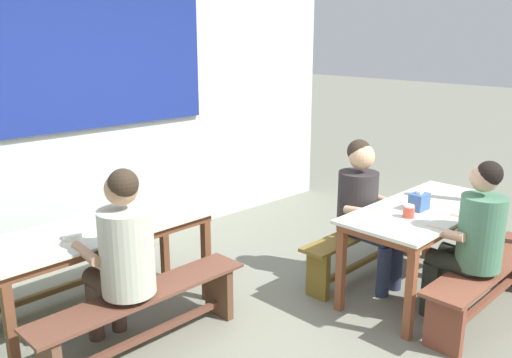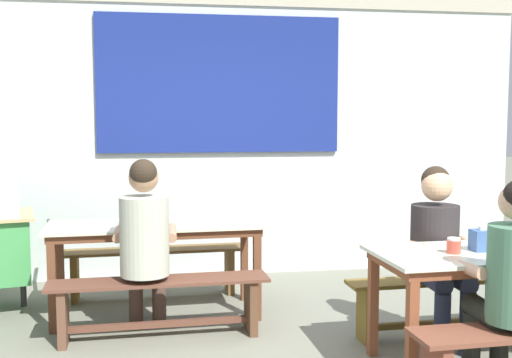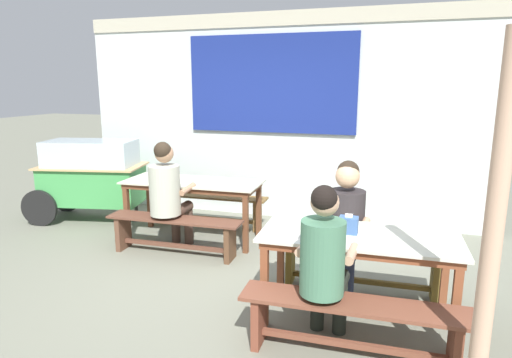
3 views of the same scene
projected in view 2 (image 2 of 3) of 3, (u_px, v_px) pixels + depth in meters
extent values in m
cube|color=silver|center=(231.00, 142.00, 6.42)|extent=(6.03, 0.12, 2.72)
cube|color=navy|center=(220.00, 84.00, 6.26)|extent=(2.42, 0.03, 1.36)
cube|color=beige|center=(156.00, 225.00, 5.08)|extent=(1.74, 0.75, 0.02)
cube|color=brown|center=(156.00, 230.00, 5.08)|extent=(1.66, 0.69, 0.06)
cube|color=brown|center=(244.00, 262.00, 5.55)|extent=(0.06, 0.06, 0.68)
cube|color=brown|center=(257.00, 278.00, 4.99)|extent=(0.06, 0.06, 0.68)
cube|color=brown|center=(60.00, 271.00, 5.24)|extent=(0.06, 0.06, 0.68)
cube|color=brown|center=(52.00, 289.00, 4.68)|extent=(0.06, 0.06, 0.68)
cube|color=silver|center=(496.00, 252.00, 4.05)|extent=(1.62, 0.77, 0.03)
cube|color=brown|center=(496.00, 259.00, 4.05)|extent=(1.53, 0.71, 0.06)
cube|color=brown|center=(373.00, 307.00, 4.24)|extent=(0.06, 0.06, 0.67)
cube|color=brown|center=(412.00, 337.00, 3.66)|extent=(0.06, 0.06, 0.67)
cube|color=brown|center=(154.00, 250.00, 5.65)|extent=(1.63, 0.34, 0.02)
cube|color=brown|center=(229.00, 270.00, 5.80)|extent=(0.07, 0.24, 0.41)
cube|color=brown|center=(75.00, 278.00, 5.53)|extent=(0.07, 0.24, 0.41)
cube|color=brown|center=(154.00, 285.00, 5.68)|extent=(1.34, 0.09, 0.04)
cube|color=brown|center=(159.00, 281.00, 4.57)|extent=(1.61, 0.37, 0.02)
cube|color=brown|center=(251.00, 305.00, 4.72)|extent=(0.07, 0.27, 0.41)
cube|color=brown|center=(63.00, 316.00, 4.46)|extent=(0.07, 0.27, 0.41)
cube|color=brown|center=(160.00, 324.00, 4.60)|extent=(1.32, 0.09, 0.04)
cube|color=brown|center=(452.00, 280.00, 4.62)|extent=(1.59, 0.30, 0.03)
cube|color=brown|center=(365.00, 314.00, 4.51)|extent=(0.07, 0.21, 0.41)
cube|color=brown|center=(451.00, 322.00, 4.65)|extent=(1.31, 0.09, 0.04)
cylinder|color=#333333|center=(23.00, 291.00, 5.38)|extent=(0.05, 0.05, 0.26)
cylinder|color=#3F3F3F|center=(51.00, 226.00, 5.41)|extent=(0.17, 0.65, 0.04)
cylinder|color=#2A344F|center=(442.00, 325.00, 4.23)|extent=(0.11, 0.11, 0.44)
cylinder|color=#2A344F|center=(467.00, 324.00, 4.25)|extent=(0.11, 0.11, 0.44)
cylinder|color=#2A344F|center=(432.00, 279.00, 4.39)|extent=(0.14, 0.42, 0.13)
cylinder|color=#2A344F|center=(457.00, 278.00, 4.41)|extent=(0.14, 0.42, 0.13)
cylinder|color=#2D2829|center=(434.00, 239.00, 4.56)|extent=(0.34, 0.34, 0.50)
sphere|color=tan|center=(437.00, 186.00, 4.50)|extent=(0.22, 0.22, 0.22)
sphere|color=#2D2319|center=(436.00, 180.00, 4.53)|extent=(0.20, 0.20, 0.20)
cylinder|color=tan|center=(418.00, 247.00, 4.36)|extent=(0.08, 0.31, 0.11)
cylinder|color=tan|center=(471.00, 246.00, 4.41)|extent=(0.08, 0.31, 0.09)
cylinder|color=#222821|center=(499.00, 346.00, 3.84)|extent=(0.11, 0.11, 0.44)
cylinder|color=#222821|center=(471.00, 347.00, 3.82)|extent=(0.11, 0.11, 0.44)
cylinder|color=#222821|center=(485.00, 312.00, 3.64)|extent=(0.14, 0.36, 0.13)
cylinder|color=tan|center=(470.00, 270.00, 3.62)|extent=(0.08, 0.31, 0.09)
cylinder|color=#4D372D|center=(159.00, 295.00, 4.95)|extent=(0.11, 0.11, 0.44)
cylinder|color=#4D372D|center=(136.00, 296.00, 4.92)|extent=(0.11, 0.11, 0.44)
cylinder|color=#4D372D|center=(158.00, 267.00, 4.74)|extent=(0.14, 0.41, 0.13)
cylinder|color=#4D372D|center=(134.00, 268.00, 4.71)|extent=(0.14, 0.41, 0.13)
cylinder|color=#B0B3A0|center=(144.00, 236.00, 4.52)|extent=(0.35, 0.35, 0.57)
sphere|color=tan|center=(144.00, 178.00, 4.50)|extent=(0.21, 0.21, 0.21)
sphere|color=#2D2319|center=(143.00, 173.00, 4.46)|extent=(0.20, 0.20, 0.20)
cylinder|color=tan|center=(172.00, 233.00, 4.72)|extent=(0.08, 0.31, 0.10)
cylinder|color=tan|center=(119.00, 234.00, 4.67)|extent=(0.08, 0.31, 0.09)
cube|color=#3D5F9B|center=(483.00, 240.00, 4.03)|extent=(0.15, 0.11, 0.14)
cube|color=white|center=(484.00, 228.00, 4.03)|extent=(0.06, 0.03, 0.02)
cylinder|color=#D34C3A|center=(454.00, 247.00, 3.96)|extent=(0.09, 0.09, 0.08)
cylinder|color=white|center=(454.00, 239.00, 3.95)|extent=(0.08, 0.08, 0.02)
cylinder|color=silver|center=(127.00, 223.00, 4.96)|extent=(0.13, 0.13, 0.04)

